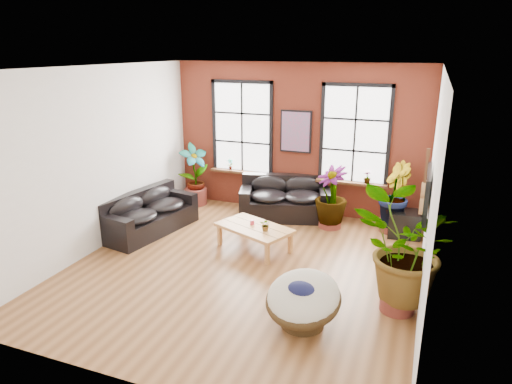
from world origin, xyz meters
TOP-DOWN VIEW (x-y plane):
  - room at (0.00, 0.15)m, footprint 6.04×6.54m
  - sofa_back at (-0.09, 2.76)m, footprint 2.26×1.55m
  - sofa_left at (-2.58, 0.84)m, footprint 1.29×2.30m
  - coffee_table at (-0.12, 0.81)m, footprint 1.66×1.33m
  - papasan_chair at (1.46, -1.38)m, footprint 1.24×1.25m
  - poster at (0.00, 3.18)m, footprint 0.74×0.06m
  - tv_wall_unit at (2.93, 0.60)m, footprint 0.13×1.86m
  - media_box at (2.60, 2.53)m, footprint 0.71×0.61m
  - pot_back_left at (-2.47, 2.81)m, footprint 0.69×0.69m
  - pot_back_right at (2.31, 2.68)m, footprint 0.54×0.54m
  - pot_right_wall at (2.70, -0.50)m, footprint 0.63×0.63m
  - pot_mid at (1.04, 2.46)m, footprint 0.61×0.61m
  - floor_plant_back_left at (-2.48, 2.80)m, footprint 0.84×0.89m
  - floor_plant_back_right at (2.32, 2.70)m, footprint 0.68×0.82m
  - floor_plant_right_wall at (2.69, -0.47)m, footprint 1.59×1.42m
  - floor_plant_mid at (1.05, 2.42)m, footprint 0.99×0.99m
  - table_plant at (0.17, 0.69)m, footprint 0.23×0.21m
  - sill_plant_left at (-1.65, 3.13)m, footprint 0.17×0.17m
  - sill_plant_right at (1.70, 3.13)m, footprint 0.19×0.19m

SIDE VIEW (x-z plane):
  - pot_back_right at x=2.31m, z-range 0.00..0.34m
  - pot_mid at x=1.04m, z-range 0.00..0.36m
  - pot_right_wall at x=2.70m, z-range 0.00..0.38m
  - pot_back_left at x=-2.47m, z-range 0.00..0.41m
  - media_box at x=2.60m, z-range 0.00..0.55m
  - sofa_left at x=-2.58m, z-range -0.04..0.82m
  - coffee_table at x=-0.12m, z-range 0.13..0.69m
  - papasan_chair at x=1.46m, z-range 0.01..0.82m
  - sofa_back at x=-0.09m, z-range -0.05..0.90m
  - table_plant at x=0.17m, z-range 0.47..0.71m
  - floor_plant_mid at x=1.05m, z-range 0.14..1.40m
  - floor_plant_back_right at x=2.32m, z-range 0.15..1.53m
  - floor_plant_back_left at x=-2.48m, z-range 0.15..1.56m
  - floor_plant_right_wall at x=2.69m, z-range 0.16..1.80m
  - sill_plant_left at x=-1.65m, z-range 0.90..1.17m
  - sill_plant_right at x=1.70m, z-range 0.90..1.17m
  - tv_wall_unit at x=2.93m, z-range 0.94..2.14m
  - room at x=0.00m, z-range -0.02..3.52m
  - poster at x=0.00m, z-range 1.46..2.44m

